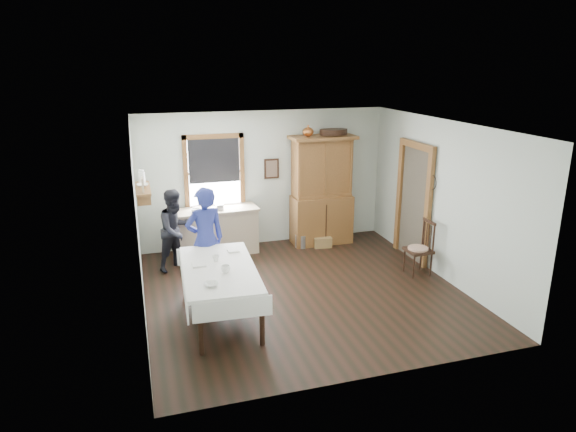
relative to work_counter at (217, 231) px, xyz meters
The scene contains 20 objects.
room 2.53m from the work_counter, 63.71° to the right, with size 5.01×5.01×2.70m.
window 1.22m from the work_counter, 81.63° to the left, with size 1.18×0.07×1.48m.
doorway 3.80m from the work_counter, 19.99° to the right, with size 0.09×1.14×2.22m.
wall_shelf 1.83m from the work_counter, 156.03° to the right, with size 0.24×1.00×0.44m.
framed_picture 1.66m from the work_counter, 15.61° to the left, with size 0.30×0.04×0.40m, color black.
rug_beater 4.14m from the work_counter, 27.54° to the right, with size 0.27×0.27×0.01m, color black.
work_counter is the anchor object (origin of this frame).
china_hutch 2.26m from the work_counter, ahead, with size 1.30×0.62×2.21m, color brown.
dining_table 2.68m from the work_counter, 98.42° to the right, with size 1.06×2.01×0.80m, color white.
spindle_chair 3.80m from the work_counter, 32.26° to the right, with size 0.45×0.45×0.98m, color black.
pail 1.71m from the work_counter, ahead, with size 0.25×0.25×0.27m, color gray.
wicker_basket 2.13m from the work_counter, ahead, with size 0.35×0.25×0.21m, color olive.
woman_blue 1.71m from the work_counter, 105.14° to the right, with size 0.59×0.39×1.62m, color navy.
figure_dark 1.01m from the work_counter, 145.85° to the right, with size 0.67×0.52×1.37m, color black.
table_cup_a 2.89m from the work_counter, 96.65° to the right, with size 0.13×0.13×0.10m, color white.
table_cup_b 2.45m from the work_counter, 99.46° to the right, with size 0.10×0.10×0.09m, color white.
table_bowl 3.31m from the work_counter, 100.35° to the right, with size 0.20×0.20×0.05m, color white.
counter_book 0.63m from the work_counter, 164.05° to the left, with size 0.17×0.23×0.02m, color brown.
counter_bowl 0.63m from the work_counter, 165.82° to the right, with size 0.19×0.19×0.06m, color white.
shelf_bowl 1.84m from the work_counter, 156.47° to the right, with size 0.22×0.22×0.05m, color white.
Camera 1 is at (-2.47, -7.28, 3.64)m, focal length 32.00 mm.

